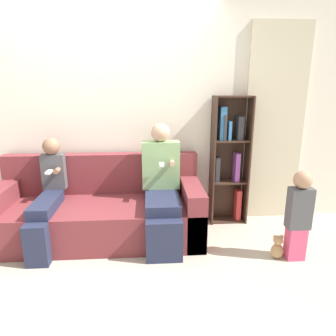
# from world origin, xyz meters

# --- Properties ---
(ground_plane) EXTENTS (14.00, 14.00, 0.00)m
(ground_plane) POSITION_xyz_m (0.00, 0.00, 0.00)
(ground_plane) COLOR #B2A893
(back_wall) EXTENTS (10.00, 0.06, 2.55)m
(back_wall) POSITION_xyz_m (0.00, 0.98, 1.27)
(back_wall) COLOR silver
(back_wall) RESTS_ON ground_plane
(curtain_panel) EXTENTS (0.70, 0.04, 2.29)m
(curtain_panel) POSITION_xyz_m (1.96, 0.93, 1.15)
(curtain_panel) COLOR beige
(curtain_panel) RESTS_ON ground_plane
(couch) EXTENTS (2.17, 0.85, 0.86)m
(couch) POSITION_xyz_m (-0.06, 0.52, 0.28)
(couch) COLOR maroon
(couch) RESTS_ON ground_plane
(adult_seated) EXTENTS (0.40, 0.81, 1.22)m
(adult_seated) POSITION_xyz_m (0.61, 0.44, 0.62)
(adult_seated) COLOR #232842
(adult_seated) RESTS_ON ground_plane
(child_seated) EXTENTS (0.24, 0.84, 1.07)m
(child_seated) POSITION_xyz_m (-0.55, 0.40, 0.54)
(child_seated) COLOR #232842
(child_seated) RESTS_ON ground_plane
(toddler_standing) EXTENTS (0.21, 0.17, 0.87)m
(toddler_standing) POSITION_xyz_m (1.85, -0.05, 0.46)
(toddler_standing) COLOR #DB4C75
(toddler_standing) RESTS_ON ground_plane
(bookshelf) EXTENTS (0.43, 0.24, 1.50)m
(bookshelf) POSITION_xyz_m (1.42, 0.85, 0.78)
(bookshelf) COLOR #3D281E
(bookshelf) RESTS_ON ground_plane
(teddy_bear) EXTENTS (0.12, 0.10, 0.24)m
(teddy_bear) POSITION_xyz_m (1.69, -0.04, 0.11)
(teddy_bear) COLOR tan
(teddy_bear) RESTS_ON ground_plane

